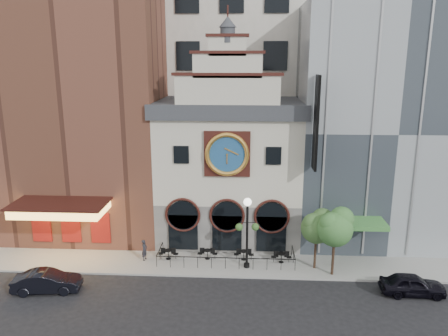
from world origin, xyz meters
The scene contains 17 objects.
ground centered at (0.00, 0.00, 0.00)m, with size 120.00×120.00×0.00m, color black.
sidewalk centered at (0.00, 2.50, 0.07)m, with size 44.00×5.00×0.15m, color gray.
clock_building centered at (0.00, 7.82, 6.69)m, with size 12.60×8.78×18.65m.
theater_building centered at (-13.00, 9.96, 12.60)m, with size 14.00×15.60×25.00m.
retail_building centered at (12.99, 9.99, 10.14)m, with size 14.00×14.40×20.00m.
office_tower centered at (0.00, 20.00, 20.00)m, with size 20.00×16.00×40.00m, color beige.
cafe_railing centered at (0.00, 2.50, 0.60)m, with size 10.60×2.60×0.90m, color black, non-canonical shape.
bistro_0 centered at (-4.64, 2.63, 0.61)m, with size 1.58×0.68×0.90m.
bistro_1 centered at (-1.52, 2.82, 0.61)m, with size 1.58×0.68×0.90m.
bistro_2 centered at (1.40, 2.81, 0.61)m, with size 1.58×0.68×0.90m.
bistro_3 centered at (4.35, 2.52, 0.61)m, with size 1.58×0.68×0.90m.
car_right centered at (13.01, -1.57, 0.74)m, with size 1.74×4.34×1.48m, color black.
car_left centered at (-12.21, -2.55, 0.75)m, with size 1.59×4.57×1.51m, color black.
pedestrian centered at (-6.50, 2.38, 1.00)m, with size 0.62×0.41×1.70m, color black.
lamppost centered at (1.64, 1.55, 3.60)m, with size 1.78×0.67×5.59m.
tree_left centered at (6.88, 1.76, 3.61)m, with size 2.45×2.36×4.71m.
tree_right centered at (8.05, 0.79, 3.95)m, with size 2.69×2.59×5.19m.
Camera 1 is at (1.57, -29.25, 15.79)m, focal length 35.00 mm.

